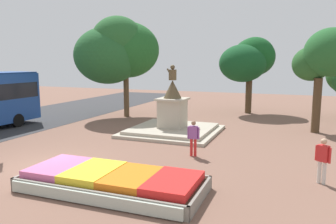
# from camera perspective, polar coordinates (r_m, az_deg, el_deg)

# --- Properties ---
(ground_plane) EXTENTS (71.74, 71.74, 0.00)m
(ground_plane) POSITION_cam_1_polar(r_m,az_deg,el_deg) (14.76, -20.01, -8.86)
(ground_plane) COLOR brown
(flower_planter) EXTENTS (6.34, 2.80, 0.67)m
(flower_planter) POSITION_cam_1_polar(r_m,az_deg,el_deg) (11.50, -9.82, -11.84)
(flower_planter) COLOR #38281C
(flower_planter) RESTS_ON ground_plane
(statue_monument) EXTENTS (5.42, 5.42, 4.15)m
(statue_monument) POSITION_cam_1_polar(r_m,az_deg,el_deg) (20.06, 0.79, -1.60)
(statue_monument) COLOR #B2A894
(statue_monument) RESTS_ON ground_plane
(pedestrian_near_planter) EXTENTS (0.57, 0.25, 1.67)m
(pedestrian_near_planter) POSITION_cam_1_polar(r_m,az_deg,el_deg) (15.12, 4.45, -4.16)
(pedestrian_near_planter) COLOR red
(pedestrian_near_planter) RESTS_ON ground_plane
(pedestrian_crossing_plaza) EXTENTS (0.51, 0.38, 1.66)m
(pedestrian_crossing_plaza) POSITION_cam_1_polar(r_m,az_deg,el_deg) (12.94, 25.35, -7.23)
(pedestrian_crossing_plaza) COLOR beige
(pedestrian_crossing_plaza) RESTS_ON ground_plane
(park_tree_far_left) EXTENTS (6.16, 6.18, 7.75)m
(park_tree_far_left) POSITION_cam_1_polar(r_m,az_deg,el_deg) (25.96, -8.80, 10.56)
(park_tree_far_left) COLOR brown
(park_tree_far_left) RESTS_ON ground_plane
(park_tree_behind_statue) EXTENTS (3.69, 3.52, 6.32)m
(park_tree_behind_statue) POSITION_cam_1_polar(r_m,az_deg,el_deg) (21.90, 25.76, 8.68)
(park_tree_behind_statue) COLOR #4C3823
(park_tree_behind_statue) RESTS_ON ground_plane
(park_tree_far_right) EXTENTS (4.47, 4.71, 6.38)m
(park_tree_far_right) POSITION_cam_1_polar(r_m,az_deg,el_deg) (28.53, 14.01, 8.88)
(park_tree_far_right) COLOR #4C3823
(park_tree_far_right) RESTS_ON ground_plane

